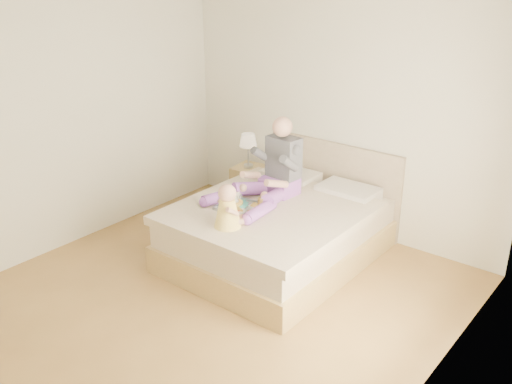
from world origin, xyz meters
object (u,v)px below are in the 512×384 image
Objects in this scene: bed at (282,228)px; adult at (272,174)px; baby at (228,209)px; tray at (242,205)px; nightstand at (252,187)px.

bed is 0.57m from adult.
adult is 0.84m from baby.
adult reaches higher than bed.
tray is 1.23× the size of baby.
nightstand is (-1.04, 0.80, -0.05)m from bed.
adult is at bearing 74.38° from tray.
nightstand is 0.50× the size of adult.
bed reaches higher than tray.
baby reaches higher than tray.
bed is 2.08× the size of adult.
baby is (0.12, -0.82, -0.08)m from adult.
adult is at bearing -46.81° from nightstand.
adult is 2.04× the size of tray.
adult is (-0.18, 0.05, 0.54)m from bed.
adult is (0.86, -0.74, 0.60)m from nightstand.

